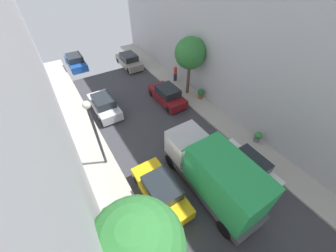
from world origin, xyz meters
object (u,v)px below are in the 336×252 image
object	(u,v)px
street_tree_0	(137,249)
potted_plant_1	(201,93)
delivery_truck	(214,173)
potted_plant_3	(107,214)
parked_car_left_5	(76,62)
parked_car_left_3	(161,191)
pedestrian	(175,73)
street_tree_1	(190,53)
parked_car_left_4	(104,105)
parked_car_right_3	(167,95)
potted_plant_2	(121,249)
parked_car_right_2	(247,166)
parked_car_right_4	(129,61)
lamp_post	(94,126)
potted_plant_5	(258,137)

from	to	relation	value
street_tree_0	potted_plant_1	size ratio (longest dim) A/B	5.85
delivery_truck	potted_plant_3	xyz separation A→B (m)	(-5.75, 1.59, -1.14)
parked_car_left_5	potted_plant_1	bearing A→B (deg)	-57.66
parked_car_left_3	delivery_truck	distance (m)	3.13
pedestrian	potted_plant_3	world-z (taller)	pedestrian
delivery_truck	street_tree_0	size ratio (longest dim) A/B	1.13
street_tree_1	parked_car_left_4	bearing A→B (deg)	168.90
parked_car_right_3	potted_plant_2	size ratio (longest dim) A/B	4.56
parked_car_left_3	street_tree_0	world-z (taller)	street_tree_0
street_tree_0	potted_plant_3	size ratio (longest dim) A/B	6.23
parked_car_right_2	street_tree_0	bearing A→B (deg)	-168.51
street_tree_0	potted_plant_3	distance (m)	5.18
parked_car_left_5	pedestrian	xyz separation A→B (m)	(8.05, -9.00, 0.35)
parked_car_left_5	parked_car_right_2	distance (m)	21.68
parked_car_left_4	parked_car_right_3	distance (m)	5.64
parked_car_left_3	potted_plant_2	xyz separation A→B (m)	(-3.07, -1.47, -0.07)
parked_car_left_5	street_tree_0	world-z (taller)	street_tree_0
parked_car_right_3	pedestrian	world-z (taller)	pedestrian
parked_car_right_4	street_tree_0	world-z (taller)	street_tree_0
pedestrian	delivery_truck	bearing A→B (deg)	-114.51
parked_car_right_4	potted_plant_1	bearing A→B (deg)	-74.03
parked_car_right_2	street_tree_0	distance (m)	8.95
parked_car_left_4	potted_plant_3	xyz separation A→B (m)	(-3.05, -9.16, -0.07)
parked_car_right_4	street_tree_1	xyz separation A→B (m)	(2.40, -8.40, 3.34)
potted_plant_2	parked_car_right_2	bearing A→B (deg)	0.26
parked_car_right_3	pedestrian	xyz separation A→B (m)	(2.65, 2.62, 0.35)
parked_car_left_3	potted_plant_2	world-z (taller)	parked_car_left_3
potted_plant_3	potted_plant_1	bearing A→B (deg)	28.64
potted_plant_3	street_tree_0	bearing A→B (deg)	-82.10
lamp_post	parked_car_left_3	bearing A→B (deg)	-65.22
parked_car_left_3	potted_plant_1	size ratio (longest dim) A/B	4.20
delivery_truck	parked_car_left_5	bearing A→B (deg)	97.42
parked_car_left_4	street_tree_0	distance (m)	13.42
potted_plant_5	delivery_truck	bearing A→B (deg)	-168.07
parked_car_right_2	potted_plant_3	distance (m)	8.65
delivery_truck	lamp_post	bearing A→B (deg)	130.98
street_tree_1	parked_car_left_3	bearing A→B (deg)	-134.12
parked_car_left_3	potted_plant_3	bearing A→B (deg)	172.33
parked_car_left_3	potted_plant_1	bearing A→B (deg)	38.60
lamp_post	street_tree_0	bearing A→B (deg)	-95.31
pedestrian	lamp_post	xyz separation A→B (m)	(-9.95, -6.44, 2.41)
street_tree_1	potted_plant_2	size ratio (longest dim) A/B	5.75
parked_car_left_5	street_tree_1	distance (m)	14.30
parked_car_right_4	pedestrian	xyz separation A→B (m)	(2.65, -5.88, 0.35)
parked_car_left_3	delivery_truck	world-z (taller)	delivery_truck
parked_car_left_3	potted_plant_1	distance (m)	10.53
potted_plant_3	parked_car_left_5	bearing A→B (deg)	80.96
street_tree_0	potted_plant_2	distance (m)	4.16
parked_car_right_3	street_tree_0	xyz separation A→B (m)	(-7.97, -10.99, 3.74)
parked_car_left_4	street_tree_1	bearing A→B (deg)	-11.10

